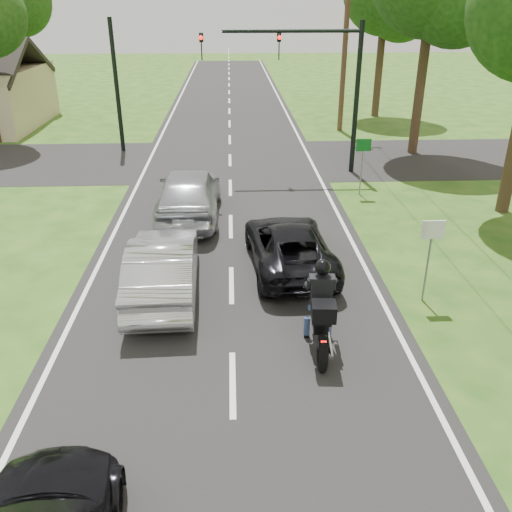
# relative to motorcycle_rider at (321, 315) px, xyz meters

# --- Properties ---
(ground) EXTENTS (140.00, 140.00, 0.00)m
(ground) POSITION_rel_motorcycle_rider_xyz_m (-1.85, -1.15, -0.80)
(ground) COLOR #224B15
(ground) RESTS_ON ground
(road) EXTENTS (8.00, 100.00, 0.01)m
(road) POSITION_rel_motorcycle_rider_xyz_m (-1.85, 8.85, -0.80)
(road) COLOR black
(road) RESTS_ON ground
(cross_road) EXTENTS (60.00, 7.00, 0.01)m
(cross_road) POSITION_rel_motorcycle_rider_xyz_m (-1.85, 14.85, -0.80)
(cross_road) COLOR black
(cross_road) RESTS_ON ground
(motorcycle_rider) EXTENTS (0.68, 2.38, 2.05)m
(motorcycle_rider) POSITION_rel_motorcycle_rider_xyz_m (0.00, 0.00, 0.00)
(motorcycle_rider) COLOR black
(motorcycle_rider) RESTS_ON ground
(dark_suv) EXTENTS (2.42, 4.68, 1.26)m
(dark_suv) POSITION_rel_motorcycle_rider_xyz_m (-0.26, 3.88, -0.16)
(dark_suv) COLOR black
(dark_suv) RESTS_ON road
(silver_sedan) EXTENTS (1.75, 4.60, 1.50)m
(silver_sedan) POSITION_rel_motorcycle_rider_xyz_m (-3.52, 2.47, -0.04)
(silver_sedan) COLOR silver
(silver_sedan) RESTS_ON road
(silver_suv) EXTENTS (2.09, 5.06, 1.71)m
(silver_suv) POSITION_rel_motorcycle_rider_xyz_m (-3.22, 7.76, 0.07)
(silver_suv) COLOR #A9ACB2
(silver_suv) RESTS_ON road
(traffic_signal) EXTENTS (6.38, 0.44, 6.00)m
(traffic_signal) POSITION_rel_motorcycle_rider_xyz_m (1.49, 12.85, 3.33)
(traffic_signal) COLOR black
(traffic_signal) RESTS_ON ground
(signal_pole_far) EXTENTS (0.20, 0.20, 6.00)m
(signal_pole_far) POSITION_rel_motorcycle_rider_xyz_m (-7.05, 16.85, 2.20)
(signal_pole_far) COLOR black
(signal_pole_far) RESTS_ON ground
(utility_pole_far) EXTENTS (1.60, 0.28, 10.00)m
(utility_pole_far) POSITION_rel_motorcycle_rider_xyz_m (4.35, 20.85, 4.28)
(utility_pole_far) COLOR brown
(utility_pole_far) RESTS_ON ground
(sign_white) EXTENTS (0.55, 0.07, 2.12)m
(sign_white) POSITION_rel_motorcycle_rider_xyz_m (2.85, 1.83, 0.79)
(sign_white) COLOR slate
(sign_white) RESTS_ON ground
(sign_green) EXTENTS (0.55, 0.07, 2.12)m
(sign_green) POSITION_rel_motorcycle_rider_xyz_m (3.05, 9.83, 0.79)
(sign_green) COLOR slate
(sign_green) RESTS_ON ground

